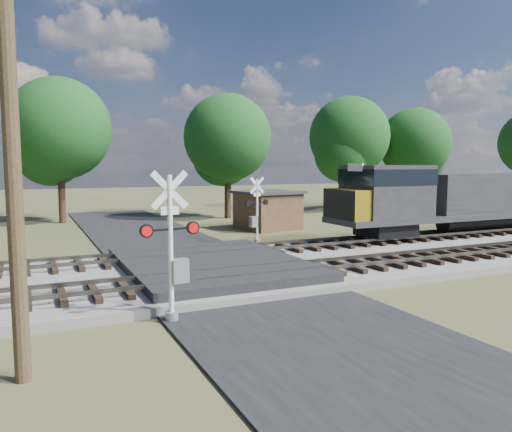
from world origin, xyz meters
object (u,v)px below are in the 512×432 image
utility_pole (11,128)px  equipment_shed (268,210)px  crossing_signal_far (256,216)px  crossing_signal_near (174,260)px

utility_pole → equipment_shed: utility_pole is taller
crossing_signal_far → utility_pole: (-12.04, -14.35, 3.69)m
equipment_shed → crossing_signal_far: bearing=-131.1°
equipment_shed → crossing_signal_near: bearing=-132.9°
crossing_signal_far → equipment_shed: crossing_signal_far is taller
crossing_signal_near → crossing_signal_far: 14.29m
crossing_signal_near → crossing_signal_far: crossing_signal_near is taller
utility_pole → equipment_shed: 25.84m
crossing_signal_far → equipment_shed: 6.86m
crossing_signal_near → utility_pole: 5.86m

